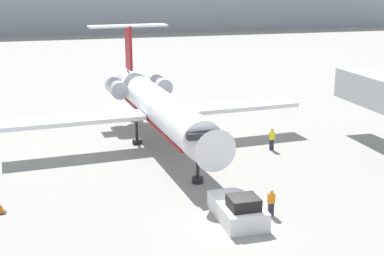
{
  "coord_description": "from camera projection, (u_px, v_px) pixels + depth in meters",
  "views": [
    {
      "loc": [
        -9.83,
        -26.0,
        13.68
      ],
      "look_at": [
        0.0,
        9.48,
        3.32
      ],
      "focal_mm": 50.0,
      "sensor_mm": 36.0,
      "label": 1
    }
  ],
  "objects": [
    {
      "name": "ground_plane",
      "position": [
        236.0,
        228.0,
        30.35
      ],
      "size": [
        600.0,
        600.0,
        0.0
      ],
      "primitive_type": "plane",
      "color": "gray"
    },
    {
      "name": "terminal_building",
      "position": [
        79.0,
        0.0,
        139.48
      ],
      "size": [
        180.0,
        16.8,
        16.02
      ],
      "color": "#8C939E",
      "rests_on": "ground"
    },
    {
      "name": "airplane_main",
      "position": [
        159.0,
        105.0,
        44.88
      ],
      "size": [
        25.56,
        24.87,
        9.18
      ],
      "color": "white",
      "rests_on": "ground"
    },
    {
      "name": "pushback_tug",
      "position": [
        238.0,
        209.0,
        31.18
      ],
      "size": [
        2.37,
        4.38,
        1.8
      ],
      "color": "silver",
      "rests_on": "ground"
    },
    {
      "name": "worker_near_tug",
      "position": [
        271.0,
        202.0,
        31.71
      ],
      "size": [
        0.4,
        0.24,
        1.63
      ],
      "color": "#232838",
      "rests_on": "ground"
    },
    {
      "name": "worker_by_wing",
      "position": [
        272.0,
        138.0,
        43.8
      ],
      "size": [
        0.4,
        0.26,
        1.86
      ],
      "color": "#232838",
      "rests_on": "ground"
    },
    {
      "name": "traffic_cone_left",
      "position": [
        1.0,
        209.0,
        32.12
      ],
      "size": [
        0.53,
        0.53,
        0.61
      ],
      "color": "black",
      "rests_on": "ground"
    }
  ]
}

